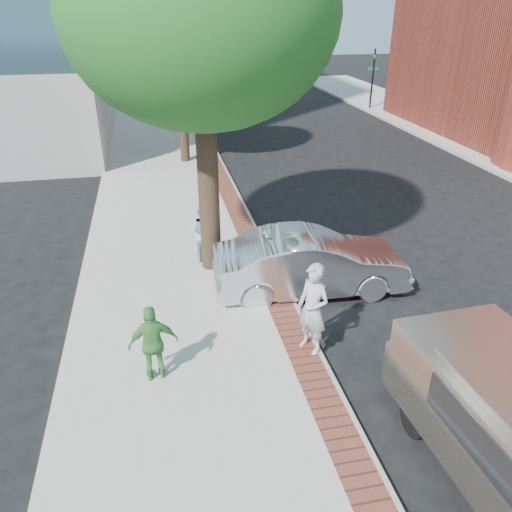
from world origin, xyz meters
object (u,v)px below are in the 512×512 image
object	(u,v)px
person_officer	(204,233)
sedan_silver	(311,263)
bg_car	(225,105)
parking_meter	(266,249)
person_green	(153,343)
person_gray	(313,309)

from	to	relation	value
person_officer	sedan_silver	world-z (taller)	person_officer
person_officer	bg_car	size ratio (longest dim) A/B	0.40
parking_meter	bg_car	bearing A→B (deg)	84.04
person_officer	person_green	world-z (taller)	person_officer
person_officer	sedan_silver	distance (m)	3.02
parking_meter	sedan_silver	distance (m)	1.17
person_gray	bg_car	size ratio (longest dim) A/B	0.46
sedan_silver	bg_car	world-z (taller)	sedan_silver
sedan_silver	bg_car	xyz separation A→B (m)	(1.16, 21.59, -0.07)
parking_meter	bg_car	xyz separation A→B (m)	(2.24, 21.46, -0.50)
person_gray	person_officer	world-z (taller)	person_gray
person_gray	person_green	bearing A→B (deg)	-117.80
sedan_silver	parking_meter	bearing A→B (deg)	86.02
parking_meter	person_gray	size ratio (longest dim) A/B	0.77
person_gray	sedan_silver	bearing A→B (deg)	131.39
person_officer	bg_car	bearing A→B (deg)	-52.41
person_gray	person_officer	xyz separation A→B (m)	(-1.63, 4.31, -0.13)
person_officer	parking_meter	bearing A→B (deg)	174.35
person_officer	person_green	xyz separation A→B (m)	(-1.43, -4.54, -0.06)
parking_meter	person_gray	distance (m)	2.61
person_gray	bg_car	bearing A→B (deg)	143.56
bg_car	sedan_silver	bearing A→B (deg)	-177.50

